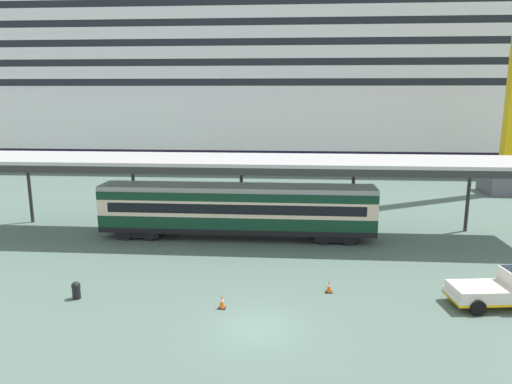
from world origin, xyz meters
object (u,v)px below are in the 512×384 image
(service_truck, at_px, (510,288))
(train_carriage, at_px, (237,209))
(traffic_cone_near, at_px, (329,287))
(traffic_cone_mid, at_px, (222,302))
(quay_bollard, at_px, (76,290))
(cruise_ship, at_px, (169,93))

(service_truck, bearing_deg, train_carriage, 145.78)
(train_carriage, distance_m, traffic_cone_near, 11.53)
(train_carriage, bearing_deg, traffic_cone_mid, -87.22)
(quay_bollard, bearing_deg, traffic_cone_mid, -4.19)
(traffic_cone_near, relative_size, quay_bollard, 0.72)
(cruise_ship, xyz_separation_m, train_carriage, (15.26, -40.43, -8.60))
(traffic_cone_mid, height_order, quay_bollard, quay_bollard)
(traffic_cone_near, bearing_deg, service_truck, -5.98)
(traffic_cone_near, bearing_deg, traffic_cone_mid, -156.92)
(train_carriage, height_order, traffic_cone_mid, train_carriage)
(train_carriage, distance_m, traffic_cone_mid, 12.09)
(service_truck, bearing_deg, traffic_cone_mid, -174.45)
(quay_bollard, bearing_deg, train_carriage, 56.88)
(cruise_ship, relative_size, traffic_cone_near, 245.69)
(service_truck, xyz_separation_m, traffic_cone_mid, (-14.83, -1.44, -0.63))
(cruise_ship, xyz_separation_m, traffic_cone_mid, (15.83, -52.35, -10.54))
(cruise_ship, bearing_deg, traffic_cone_near, -66.74)
(train_carriage, bearing_deg, service_truck, -34.22)
(service_truck, relative_size, traffic_cone_mid, 7.33)
(train_carriage, relative_size, quay_bollard, 21.36)
(service_truck, xyz_separation_m, quay_bollard, (-22.80, -0.86, -0.47))
(train_carriage, bearing_deg, cruise_ship, 110.67)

